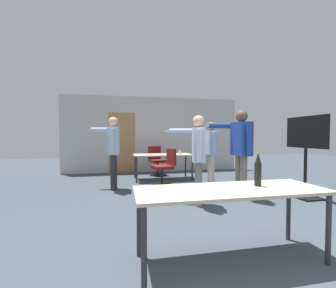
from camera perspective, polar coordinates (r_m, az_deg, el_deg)
The scene contains 12 objects.
back_wall at distance 7.94m, azimuth -3.90°, elevation 2.37°, with size 6.17×0.12×2.61m.
conference_table_near at distance 2.38m, azimuth 15.63°, elevation -12.55°, with size 1.91×0.65×0.73m.
conference_table_far at distance 6.48m, azimuth -1.30°, elevation -3.23°, with size 1.68×0.79×0.73m.
tv_screen at distance 5.31m, azimuth 31.61°, elevation -0.79°, with size 0.44×1.02×1.65m.
person_center_tall at distance 4.07m, azimuth 7.54°, elevation -1.71°, with size 0.70×0.69×1.62m.
person_right_polo at distance 4.78m, azimuth 17.97°, elevation -0.26°, with size 0.81×0.67×1.77m.
person_near_casual at distance 5.86m, azimuth 10.75°, elevation -0.71°, with size 0.73×0.63×1.61m.
person_far_watching at distance 5.39m, azimuth -13.81°, elevation -0.45°, with size 0.76×0.68×1.69m.
office_chair_far_left at distance 7.25m, azimuth -2.87°, elevation -4.50°, with size 0.57×0.62×0.92m.
office_chair_side_rolled at distance 5.70m, azimuth -0.85°, elevation -6.20°, with size 0.61×0.56×0.93m.
beer_bottle at distance 2.55m, azimuth 21.88°, elevation -6.17°, with size 0.07×0.07×0.36m.
drink_cup at distance 6.46m, azimuth 3.06°, elevation -2.13°, with size 0.07×0.07×0.11m.
Camera 1 is at (-1.10, -1.50, 1.25)m, focal length 24.00 mm.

